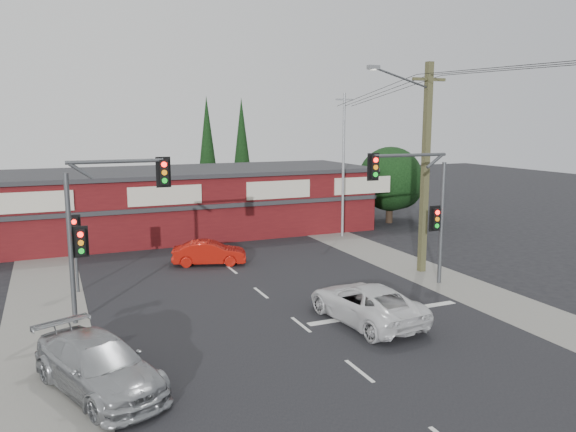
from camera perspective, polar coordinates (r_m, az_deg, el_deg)
name	(u,v)px	position (r m, az deg, el deg)	size (l,w,h in m)	color
ground	(286,313)	(21.87, -0.21, -9.83)	(120.00, 120.00, 0.00)	black
road_strip	(244,280)	(26.33, -4.48, -6.46)	(14.00, 70.00, 0.01)	black
verge_left	(46,302)	(25.07, -23.40, -8.06)	(3.00, 70.00, 0.02)	gray
verge_right	(398,262)	(30.04, 11.11, -4.58)	(3.00, 70.00, 0.02)	gray
stop_line	(385,313)	(22.18, 9.82, -9.65)	(6.50, 0.35, 0.01)	silver
white_suv	(366,303)	(20.99, 7.90, -8.73)	(2.34, 5.08, 1.41)	silver
silver_suv	(99,365)	(16.59, -18.68, -14.17)	(2.04, 5.01, 1.45)	#9FA2A4
red_sedan	(209,253)	(29.11, -8.00, -3.72)	(1.30, 3.73, 1.23)	#AE140A
lane_dashes	(261,293)	(24.30, -2.77, -7.80)	(0.12, 43.11, 0.01)	silver
shop_building	(169,202)	(37.02, -11.97, 1.40)	(27.30, 8.40, 4.22)	#4E0F12
tree_cluster	(389,182)	(41.50, 10.23, 3.38)	(5.90, 5.10, 5.50)	#2D2116
conifer_near	(207,145)	(44.56, -8.20, 7.19)	(1.80, 1.80, 9.25)	#2D2116
conifer_far	(242,143)	(47.48, -4.72, 7.39)	(1.80, 1.80, 9.25)	#2D2116
traffic_mast_left	(100,215)	(21.33, -18.53, 0.08)	(3.77, 0.27, 5.97)	#47494C
traffic_mast_right	(422,199)	(25.16, 13.42, 1.73)	(3.96, 0.27, 5.97)	#47494C
pedestal_signal	(75,237)	(25.48, -20.84, -2.05)	(0.55, 0.27, 3.38)	#47494C
utility_pole	(423,161)	(27.50, 13.60, 5.41)	(4.38, 0.59, 10.00)	brown
steel_pole	(343,163)	(35.47, 5.65, 5.39)	(1.20, 0.16, 9.00)	gray
power_lines	(519,74)	(23.43, 22.37, 13.22)	(2.01, 29.00, 1.22)	black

